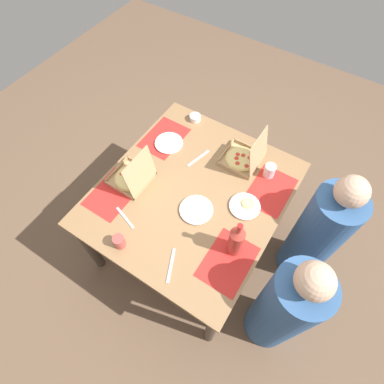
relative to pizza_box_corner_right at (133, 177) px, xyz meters
name	(u,v)px	position (x,y,z in m)	size (l,w,h in m)	color
ground_plane	(192,239)	(-0.14, 0.39, -0.82)	(6.00, 6.00, 0.00)	brown
dining_table	(192,200)	(-0.14, 0.39, -0.15)	(1.32, 1.18, 0.78)	#3F3328
placemat_near_left	(164,138)	(-0.43, -0.05, -0.04)	(0.36, 0.26, 0.00)	red
placemat_near_right	(113,194)	(0.16, -0.05, -0.04)	(0.36, 0.26, 0.00)	red
placemat_far_left	(270,190)	(-0.43, 0.83, -0.04)	(0.36, 0.26, 0.00)	red
placemat_far_right	(228,262)	(0.16, 0.83, -0.04)	(0.36, 0.26, 0.00)	red
pizza_box_corner_right	(133,177)	(0.00, 0.00, 0.00)	(0.26, 0.26, 0.29)	tan
pizza_box_corner_left	(245,158)	(-0.56, 0.56, 0.00)	(0.26, 0.26, 0.29)	tan
plate_near_left	(196,210)	(-0.03, 0.49, -0.04)	(0.22, 0.22, 0.02)	white
plate_near_right	(245,206)	(-0.23, 0.74, -0.04)	(0.20, 0.20, 0.03)	white
plate_far_right	(169,143)	(-0.40, 0.01, -0.04)	(0.21, 0.21, 0.02)	white
soda_bottle	(236,240)	(0.07, 0.82, 0.09)	(0.09, 0.09, 0.32)	#B2382D
cup_dark	(270,171)	(-0.54, 0.76, 0.00)	(0.08, 0.08, 0.10)	silver
cup_spare	(119,242)	(0.41, 0.22, 0.00)	(0.07, 0.07, 0.09)	#BF4742
condiment_bowl	(195,118)	(-0.72, 0.05, -0.02)	(0.09, 0.09, 0.04)	white
fork_by_near_right	(125,218)	(0.26, 0.13, -0.04)	(0.19, 0.02, 0.01)	#B7B7BC
knife_by_far_right	(171,265)	(0.36, 0.56, -0.04)	(0.21, 0.02, 0.01)	#B7B7BC
knife_by_far_left	(198,158)	(-0.40, 0.27, -0.04)	(0.21, 0.02, 0.01)	#B7B7BC
diner_left_seat	(317,235)	(-0.43, 1.24, -0.28)	(0.32, 0.32, 1.21)	#33598C
diner_right_seat	(283,309)	(0.16, 1.24, -0.26)	(0.32, 0.32, 1.24)	#33598C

